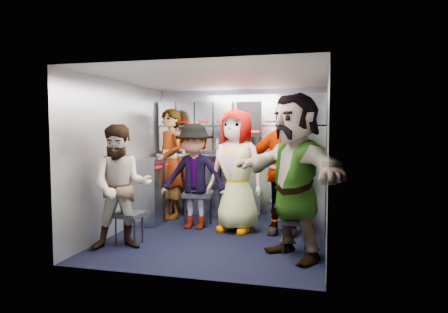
% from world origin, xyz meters
% --- Properties ---
extents(floor, '(3.00, 3.00, 0.00)m').
position_xyz_m(floor, '(0.00, 0.00, 0.00)').
color(floor, black).
rests_on(floor, ground).
extents(wall_back, '(2.80, 0.04, 2.10)m').
position_xyz_m(wall_back, '(0.00, 1.50, 1.05)').
color(wall_back, '#8F959C').
rests_on(wall_back, ground).
extents(wall_left, '(0.04, 3.00, 2.10)m').
position_xyz_m(wall_left, '(-1.40, 0.00, 1.05)').
color(wall_left, '#8F959C').
rests_on(wall_left, ground).
extents(wall_right, '(0.04, 3.00, 2.10)m').
position_xyz_m(wall_right, '(1.40, 0.00, 1.05)').
color(wall_right, '#8F959C').
rests_on(wall_right, ground).
extents(ceiling, '(2.80, 3.00, 0.02)m').
position_xyz_m(ceiling, '(0.00, 0.00, 2.10)').
color(ceiling, silver).
rests_on(ceiling, wall_back).
extents(cart_bank_back, '(2.68, 0.38, 0.99)m').
position_xyz_m(cart_bank_back, '(0.00, 1.29, 0.49)').
color(cart_bank_back, '#90949F').
rests_on(cart_bank_back, ground).
extents(cart_bank_left, '(0.38, 0.76, 0.99)m').
position_xyz_m(cart_bank_left, '(-1.19, 0.56, 0.49)').
color(cart_bank_left, '#90949F').
rests_on(cart_bank_left, ground).
extents(counter, '(2.68, 0.42, 0.03)m').
position_xyz_m(counter, '(0.00, 1.29, 1.01)').
color(counter, silver).
rests_on(counter, cart_bank_back).
extents(locker_bank_back, '(2.68, 0.28, 0.82)m').
position_xyz_m(locker_bank_back, '(0.00, 1.35, 1.49)').
color(locker_bank_back, '#90949F').
rests_on(locker_bank_back, wall_back).
extents(locker_bank_right, '(0.28, 1.00, 0.82)m').
position_xyz_m(locker_bank_right, '(1.25, 0.70, 1.49)').
color(locker_bank_right, '#90949F').
rests_on(locker_bank_right, wall_right).
extents(right_cabinet, '(0.28, 1.20, 1.00)m').
position_xyz_m(right_cabinet, '(1.25, 0.60, 0.50)').
color(right_cabinet, '#90949F').
rests_on(right_cabinet, ground).
extents(coffee_niche, '(0.46, 0.16, 0.84)m').
position_xyz_m(coffee_niche, '(0.18, 1.41, 1.47)').
color(coffee_niche, black).
rests_on(coffee_niche, wall_back).
extents(red_latch_strip, '(2.60, 0.02, 0.03)m').
position_xyz_m(red_latch_strip, '(0.00, 1.09, 0.88)').
color(red_latch_strip, '#990000').
rests_on(red_latch_strip, cart_bank_back).
extents(jump_seat_near_left, '(0.37, 0.36, 0.40)m').
position_xyz_m(jump_seat_near_left, '(-0.99, -0.59, 0.36)').
color(jump_seat_near_left, black).
rests_on(jump_seat_near_left, ground).
extents(jump_seat_mid_left, '(0.48, 0.46, 0.50)m').
position_xyz_m(jump_seat_mid_left, '(-0.45, 0.56, 0.45)').
color(jump_seat_mid_left, black).
rests_on(jump_seat_mid_left, ground).
extents(jump_seat_center, '(0.41, 0.39, 0.40)m').
position_xyz_m(jump_seat_center, '(0.18, 0.56, 0.35)').
color(jump_seat_center, black).
rests_on(jump_seat_center, ground).
extents(jump_seat_mid_right, '(0.44, 0.43, 0.40)m').
position_xyz_m(jump_seat_mid_right, '(0.82, 0.58, 0.36)').
color(jump_seat_mid_right, black).
rests_on(jump_seat_mid_right, ground).
extents(jump_seat_near_right, '(0.37, 0.36, 0.40)m').
position_xyz_m(jump_seat_near_right, '(1.05, -0.43, 0.35)').
color(jump_seat_near_right, black).
rests_on(jump_seat_near_right, ground).
extents(attendant_standing, '(0.76, 0.75, 1.77)m').
position_xyz_m(attendant_standing, '(-1.05, 0.95, 0.88)').
color(attendant_standing, black).
rests_on(attendant_standing, ground).
extents(attendant_arc_a, '(0.90, 0.82, 1.50)m').
position_xyz_m(attendant_arc_a, '(-0.99, -0.77, 0.75)').
color(attendant_arc_a, black).
rests_on(attendant_arc_a, ground).
extents(attendant_arc_b, '(0.98, 0.57, 1.52)m').
position_xyz_m(attendant_arc_b, '(-0.45, 0.38, 0.76)').
color(attendant_arc_b, black).
rests_on(attendant_arc_b, ground).
extents(attendant_arc_c, '(0.95, 0.75, 1.71)m').
position_xyz_m(attendant_arc_c, '(0.18, 0.38, 0.86)').
color(attendant_arc_c, black).
rests_on(attendant_arc_c, ground).
extents(attendant_arc_d, '(1.08, 0.52, 1.79)m').
position_xyz_m(attendant_arc_d, '(0.82, 0.40, 0.89)').
color(attendant_arc_d, black).
rests_on(attendant_arc_d, ground).
extents(attendant_arc_e, '(1.60, 1.60, 1.85)m').
position_xyz_m(attendant_arc_e, '(1.05, -0.61, 0.92)').
color(attendant_arc_e, black).
rests_on(attendant_arc_e, ground).
extents(bottle_left, '(0.06, 0.06, 0.26)m').
position_xyz_m(bottle_left, '(-0.92, 1.24, 1.16)').
color(bottle_left, white).
rests_on(bottle_left, counter).
extents(bottle_mid, '(0.07, 0.07, 0.26)m').
position_xyz_m(bottle_mid, '(-0.33, 1.24, 1.16)').
color(bottle_mid, white).
rests_on(bottle_mid, counter).
extents(bottle_right, '(0.06, 0.06, 0.27)m').
position_xyz_m(bottle_right, '(0.64, 1.24, 1.16)').
color(bottle_right, white).
rests_on(bottle_right, counter).
extents(cup_left, '(0.08, 0.08, 0.09)m').
position_xyz_m(cup_left, '(-1.21, 1.23, 1.08)').
color(cup_left, beige).
rests_on(cup_left, counter).
extents(cup_right, '(0.08, 0.08, 0.11)m').
position_xyz_m(cup_right, '(0.88, 1.23, 1.08)').
color(cup_right, beige).
rests_on(cup_right, counter).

